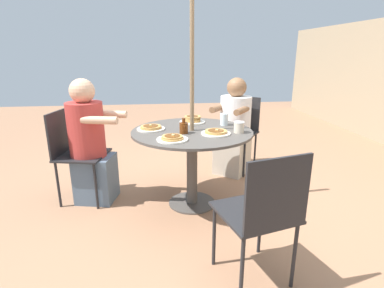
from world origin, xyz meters
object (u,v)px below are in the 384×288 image
at_px(pancake_plate_c, 192,120).
at_px(coffee_cup, 239,127).
at_px(syrup_bottle, 184,127).
at_px(diner_east, 234,131).
at_px(pancake_plate_b, 172,138).
at_px(patio_table, 192,145).
at_px(patio_chair_south, 74,149).
at_px(pancake_plate_a, 216,132).
at_px(patio_chair_east, 240,128).
at_px(diner_south, 90,147).
at_px(pancake_plate_d, 151,128).
at_px(drinking_glass_a, 224,119).
at_px(patio_chair_north, 263,210).

height_order(pancake_plate_c, coffee_cup, coffee_cup).
height_order(pancake_plate_c, syrup_bottle, syrup_bottle).
height_order(diner_east, pancake_plate_b, diner_east).
height_order(pancake_plate_b, coffee_cup, coffee_cup).
xyz_separation_m(patio_table, patio_chair_south, (-0.24, -1.11, -0.07)).
xyz_separation_m(patio_table, pancake_plate_a, (0.15, 0.19, 0.16)).
distance_m(patio_chair_east, diner_south, 1.79).
relative_size(patio_chair_south, pancake_plate_d, 3.49).
relative_size(patio_table, pancake_plate_b, 4.29).
xyz_separation_m(patio_chair_south, coffee_cup, (0.36, 1.51, 0.26)).
height_order(patio_table, drinking_glass_a, drinking_glass_a).
relative_size(diner_east, pancake_plate_c, 4.46).
bearing_deg(patio_chair_north, patio_table, 90.00).
relative_size(pancake_plate_d, drinking_glass_a, 2.25).
xyz_separation_m(diner_south, drinking_glass_a, (0.03, 1.28, 0.24)).
xyz_separation_m(diner_east, pancake_plate_d, (0.69, -0.96, 0.23)).
distance_m(patio_table, patio_chair_east, 1.14).
relative_size(pancake_plate_c, pancake_plate_d, 1.00).
bearing_deg(diner_south, patio_chair_north, 55.42).
xyz_separation_m(patio_chair_south, pancake_plate_d, (0.16, 0.74, 0.23)).
bearing_deg(patio_table, pancake_plate_d, -101.43).
height_order(patio_chair_north, diner_south, diner_south).
bearing_deg(patio_chair_south, pancake_plate_a, 85.47).
xyz_separation_m(pancake_plate_d, coffee_cup, (0.20, 0.77, 0.03)).
bearing_deg(pancake_plate_c, drinking_glass_a, 63.32).
height_order(patio_chair_south, pancake_plate_c, patio_chair_south).
xyz_separation_m(diner_south, pancake_plate_b, (0.50, 0.75, 0.20)).
relative_size(pancake_plate_b, coffee_cup, 2.62).
height_order(pancake_plate_a, drinking_glass_a, drinking_glass_a).
height_order(patio_chair_north, patio_chair_south, same).
distance_m(patio_chair_east, pancake_plate_c, 0.91).
relative_size(patio_table, pancake_plate_a, 4.29).
bearing_deg(patio_chair_south, diner_east, 119.08).
bearing_deg(pancake_plate_c, pancake_plate_a, 17.60).
bearing_deg(pancake_plate_a, syrup_bottle, -101.95).
distance_m(pancake_plate_a, pancake_plate_d, 0.60).
relative_size(patio_chair_north, syrup_bottle, 6.60).
bearing_deg(pancake_plate_b, pancake_plate_c, 159.02).
height_order(patio_table, syrup_bottle, syrup_bottle).
distance_m(diner_east, pancake_plate_d, 1.21).
xyz_separation_m(patio_table, drinking_glass_a, (-0.17, 0.33, 0.20)).
relative_size(diner_east, pancake_plate_d, 4.46).
height_order(patio_table, patio_chair_south, patio_chair_south).
xyz_separation_m(pancake_plate_b, coffee_cup, (-0.17, 0.59, 0.03)).
distance_m(diner_south, pancake_plate_c, 1.02).
bearing_deg(patio_chair_north, pancake_plate_b, 106.29).
xyz_separation_m(patio_chair_south, pancake_plate_c, (-0.08, 1.16, 0.24)).
height_order(pancake_plate_a, syrup_bottle, syrup_bottle).
distance_m(pancake_plate_a, pancake_plate_c, 0.49).
relative_size(pancake_plate_a, drinking_glass_a, 2.25).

